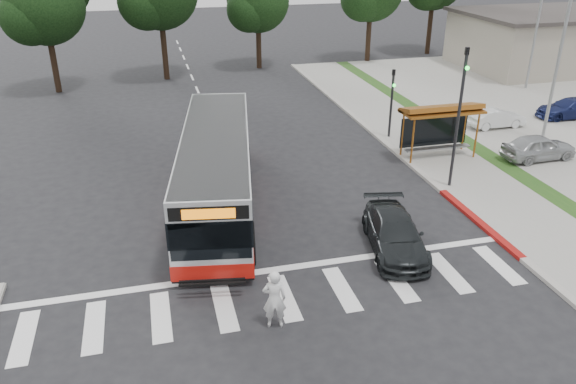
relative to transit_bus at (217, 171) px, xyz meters
name	(u,v)px	position (x,y,z in m)	size (l,w,h in m)	color
ground	(255,227)	(1.14, -2.33, -1.64)	(140.00, 140.00, 0.00)	black
sidewalk_east	(415,138)	(12.14, 5.67, -1.58)	(4.00, 40.00, 0.12)	gray
curb_east	(382,141)	(10.14, 5.67, -1.57)	(0.30, 40.00, 0.15)	#9E9991
curb_east_red	(478,222)	(10.14, -4.33, -1.57)	(0.32, 6.00, 0.15)	maroon
parking_lot	(569,113)	(24.14, 7.67, -1.59)	(18.00, 36.00, 0.10)	gray
commercial_building	(548,42)	(31.14, 19.67, 0.56)	(14.00, 10.00, 4.40)	gray
building_roof_cap	(553,13)	(31.14, 19.67, 2.91)	(14.60, 10.60, 0.30)	#383330
crosswalk_ladder	(284,297)	(1.14, -7.33, -1.64)	(18.00, 2.60, 0.01)	silver
bus_shelter	(441,115)	(11.94, 2.78, 0.71)	(4.20, 1.60, 2.86)	brown
traffic_signal_ne_tall	(460,107)	(10.74, -0.83, 2.24)	(0.18, 0.37, 6.50)	black
traffic_signal_ne_short	(392,96)	(10.74, 6.16, 0.84)	(0.18, 0.37, 4.00)	black
lot_light_front	(564,35)	(19.14, 3.67, 4.27)	(1.90, 0.35, 9.01)	gray
lot_light_mid	(540,8)	(25.14, 13.67, 4.27)	(1.90, 0.35, 9.01)	gray
tree_north_c	(45,3)	(-8.79, 21.74, 4.65)	(6.16, 5.74, 9.30)	black
transit_bus	(217,171)	(0.00, 0.00, 0.00)	(2.75, 12.71, 3.28)	silver
pedestrian	(274,299)	(0.50, -8.63, -0.66)	(0.72, 0.47, 1.97)	silver
dark_sedan	(395,234)	(5.89, -5.36, -0.97)	(1.89, 4.65, 1.35)	black
parked_car_0	(539,147)	(16.81, 1.05, -0.88)	(1.56, 3.87, 1.32)	#A3A6A8
parked_car_1	(496,118)	(17.68, 6.17, -0.97)	(1.21, 3.47, 1.14)	silver
parked_car_3	(570,108)	(23.26, 6.69, -0.93)	(1.71, 4.20, 1.22)	#151D4C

